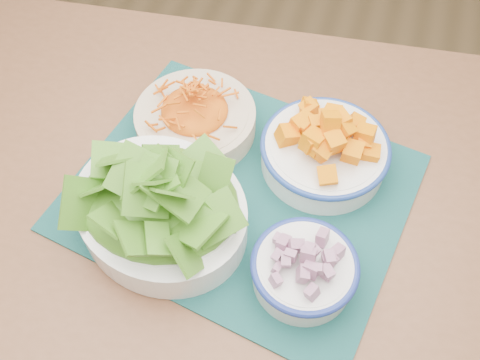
# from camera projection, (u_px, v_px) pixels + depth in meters

# --- Properties ---
(ground) EXTENTS (4.00, 4.00, 0.00)m
(ground) POSITION_uv_depth(u_px,v_px,m) (242.00, 236.00, 1.64)
(ground) COLOR #9A784A
(ground) RESTS_ON ground
(table) EXTENTS (1.21, 0.87, 0.75)m
(table) POSITION_uv_depth(u_px,v_px,m) (220.00, 216.00, 0.94)
(table) COLOR brown
(table) RESTS_ON ground
(placemat) EXTENTS (0.56, 0.49, 0.00)m
(placemat) POSITION_uv_depth(u_px,v_px,m) (240.00, 192.00, 0.84)
(placemat) COLOR #0B3130
(placemat) RESTS_ON table
(carrot_bowl) EXTENTS (0.20, 0.20, 0.08)m
(carrot_bowl) POSITION_uv_depth(u_px,v_px,m) (195.00, 116.00, 0.88)
(carrot_bowl) COLOR beige
(carrot_bowl) RESTS_ON placemat
(squash_bowl) EXTENTS (0.26, 0.26, 0.10)m
(squash_bowl) POSITION_uv_depth(u_px,v_px,m) (326.00, 146.00, 0.83)
(squash_bowl) COLOR white
(squash_bowl) RESTS_ON placemat
(lettuce_bowl) EXTENTS (0.34, 0.32, 0.13)m
(lettuce_bowl) POSITION_uv_depth(u_px,v_px,m) (159.00, 200.00, 0.75)
(lettuce_bowl) COLOR white
(lettuce_bowl) RESTS_ON placemat
(onion_bowl) EXTENTS (0.18, 0.18, 0.08)m
(onion_bowl) POSITION_uv_depth(u_px,v_px,m) (305.00, 267.00, 0.72)
(onion_bowl) COLOR silver
(onion_bowl) RESTS_ON placemat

